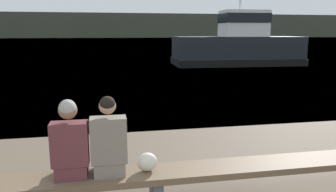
{
  "coord_description": "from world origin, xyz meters",
  "views": [
    {
      "loc": [
        -0.58,
        -1.22,
        2.14
      ],
      "look_at": [
        0.71,
        5.56,
        0.79
      ],
      "focal_mm": 35.0,
      "sensor_mm": 36.0,
      "label": 1
    }
  ],
  "objects_px": {
    "person_right": "(109,142)",
    "tugboat_red": "(238,48)",
    "shopping_bag": "(147,162)",
    "bench_main": "(156,176)",
    "person_left": "(70,144)"
  },
  "relations": [
    {
      "from": "bench_main",
      "to": "tugboat_red",
      "type": "bearing_deg",
      "value": 64.42
    },
    {
      "from": "person_right",
      "to": "shopping_bag",
      "type": "relative_size",
      "value": 3.94
    },
    {
      "from": "person_left",
      "to": "person_right",
      "type": "distance_m",
      "value": 0.45
    },
    {
      "from": "person_left",
      "to": "tugboat_red",
      "type": "bearing_deg",
      "value": 61.67
    },
    {
      "from": "tugboat_red",
      "to": "shopping_bag",
      "type": "bearing_deg",
      "value": 156.33
    },
    {
      "from": "bench_main",
      "to": "person_left",
      "type": "relative_size",
      "value": 8.96
    },
    {
      "from": "bench_main",
      "to": "person_left",
      "type": "height_order",
      "value": "person_left"
    },
    {
      "from": "person_right",
      "to": "bench_main",
      "type": "bearing_deg",
      "value": -0.59
    },
    {
      "from": "tugboat_red",
      "to": "person_left",
      "type": "bearing_deg",
      "value": 153.9
    },
    {
      "from": "shopping_bag",
      "to": "tugboat_red",
      "type": "xyz_separation_m",
      "value": [
        8.15,
        16.77,
        0.57
      ]
    },
    {
      "from": "person_right",
      "to": "tugboat_red",
      "type": "xyz_separation_m",
      "value": [
        8.61,
        16.79,
        0.27
      ]
    },
    {
      "from": "bench_main",
      "to": "person_right",
      "type": "height_order",
      "value": "person_right"
    },
    {
      "from": "bench_main",
      "to": "tugboat_red",
      "type": "relative_size",
      "value": 1.02
    },
    {
      "from": "bench_main",
      "to": "person_right",
      "type": "xyz_separation_m",
      "value": [
        -0.57,
        0.01,
        0.48
      ]
    },
    {
      "from": "shopping_bag",
      "to": "tugboat_red",
      "type": "bearing_deg",
      "value": 64.1
    }
  ]
}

